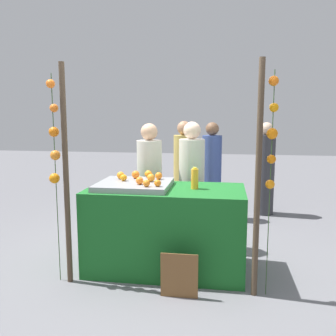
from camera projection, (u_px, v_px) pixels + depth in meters
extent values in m
plane|color=slate|center=(166.00, 268.00, 4.12)|extent=(24.00, 24.00, 0.00)
cube|color=#196023|center=(166.00, 229.00, 4.05)|extent=(1.71, 0.87, 0.92)
cube|color=gray|center=(134.00, 185.00, 4.02)|extent=(0.79, 0.72, 0.06)
sphere|color=orange|center=(124.00, 178.00, 4.08)|extent=(0.08, 0.08, 0.08)
sphere|color=orange|center=(146.00, 183.00, 3.75)|extent=(0.07, 0.07, 0.07)
sphere|color=orange|center=(148.00, 174.00, 4.28)|extent=(0.09, 0.09, 0.09)
sphere|color=orange|center=(140.00, 181.00, 3.88)|extent=(0.08, 0.08, 0.08)
sphere|color=orange|center=(151.00, 178.00, 4.03)|extent=(0.09, 0.09, 0.09)
sphere|color=orange|center=(121.00, 175.00, 4.19)|extent=(0.09, 0.09, 0.09)
sphere|color=orange|center=(158.00, 183.00, 3.76)|extent=(0.07, 0.07, 0.07)
sphere|color=orange|center=(159.00, 176.00, 4.17)|extent=(0.08, 0.08, 0.08)
sphere|color=orange|center=(136.00, 175.00, 4.23)|extent=(0.09, 0.09, 0.09)
cylinder|color=#F3A426|center=(195.00, 179.00, 3.93)|extent=(0.08, 0.08, 0.22)
cylinder|color=yellow|center=(195.00, 168.00, 3.91)|extent=(0.04, 0.04, 0.02)
cube|color=brown|center=(179.00, 276.00, 3.43)|extent=(0.36, 0.01, 0.44)
cube|color=black|center=(179.00, 276.00, 3.45)|extent=(0.33, 0.02, 0.42)
cylinder|color=beige|center=(150.00, 194.00, 4.76)|extent=(0.32, 0.32, 1.39)
sphere|color=tan|center=(149.00, 132.00, 4.64)|extent=(0.22, 0.22, 0.22)
cylinder|color=beige|center=(191.00, 194.00, 4.69)|extent=(0.33, 0.33, 1.41)
sphere|color=beige|center=(192.00, 130.00, 4.57)|extent=(0.22, 0.22, 0.22)
cylinder|color=#384C8C|center=(211.00, 177.00, 6.02)|extent=(0.32, 0.32, 1.38)
sphere|color=brown|center=(212.00, 129.00, 5.90)|extent=(0.21, 0.21, 0.21)
cylinder|color=#333338|center=(265.00, 175.00, 6.27)|extent=(0.32, 0.32, 1.37)
sphere|color=beige|center=(267.00, 129.00, 6.15)|extent=(0.21, 0.21, 0.21)
cylinder|color=tan|center=(184.00, 180.00, 5.72)|extent=(0.32, 0.32, 1.40)
sphere|color=#A87A59|center=(184.00, 128.00, 5.60)|extent=(0.22, 0.22, 0.22)
cylinder|color=#473828|center=(66.00, 176.00, 3.64)|extent=(0.06, 0.06, 2.22)
cylinder|color=#473828|center=(258.00, 181.00, 3.35)|extent=(0.06, 0.06, 2.22)
cylinder|color=#2D4C23|center=(56.00, 181.00, 3.67)|extent=(0.01, 0.01, 2.11)
sphere|color=orange|center=(50.00, 84.00, 3.53)|extent=(0.09, 0.09, 0.09)
sphere|color=orange|center=(54.00, 108.00, 3.58)|extent=(0.08, 0.08, 0.08)
sphere|color=orange|center=(54.00, 132.00, 3.61)|extent=(0.10, 0.10, 0.10)
sphere|color=orange|center=(55.00, 155.00, 3.64)|extent=(0.10, 0.10, 0.10)
sphere|color=orange|center=(54.00, 178.00, 3.66)|extent=(0.10, 0.10, 0.10)
cylinder|color=#2D4C23|center=(270.00, 187.00, 3.36)|extent=(0.01, 0.01, 2.11)
sphere|color=orange|center=(274.00, 81.00, 3.23)|extent=(0.09, 0.09, 0.09)
sphere|color=orange|center=(274.00, 108.00, 3.26)|extent=(0.08, 0.08, 0.08)
sphere|color=orange|center=(272.00, 134.00, 3.29)|extent=(0.10, 0.10, 0.10)
sphere|color=orange|center=(271.00, 159.00, 3.32)|extent=(0.08, 0.08, 0.08)
sphere|color=orange|center=(270.00, 184.00, 3.35)|extent=(0.09, 0.09, 0.09)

